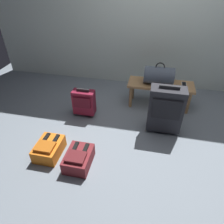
{
  "coord_description": "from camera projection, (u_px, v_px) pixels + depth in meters",
  "views": [
    {
      "loc": [
        -0.03,
        -2.04,
        1.9
      ],
      "look_at": [
        -0.5,
        0.17,
        0.25
      ],
      "focal_mm": 32.72,
      "sensor_mm": 36.0,
      "label": 1
    }
  ],
  "objects": [
    {
      "name": "backpack_orange",
      "position": [
        49.0,
        149.0,
        2.46
      ],
      "size": [
        0.28,
        0.38,
        0.21
      ],
      "color": "orange",
      "rests_on": "ground"
    },
    {
      "name": "back_wall",
      "position": [
        163.0,
        3.0,
        3.16
      ],
      "size": [
        6.0,
        0.1,
        2.8
      ],
      "primitive_type": "cube",
      "color": "silver",
      "rests_on": "ground"
    },
    {
      "name": "duffel_bag_slate",
      "position": [
        159.0,
        76.0,
        3.07
      ],
      "size": [
        0.44,
        0.26,
        0.34
      ],
      "color": "#475160",
      "rests_on": "bench"
    },
    {
      "name": "cell_phone",
      "position": [
        184.0,
        84.0,
        3.11
      ],
      "size": [
        0.07,
        0.14,
        0.01
      ],
      "color": "silver",
      "rests_on": "bench"
    },
    {
      "name": "suitcase_upright_charcoal",
      "position": [
        166.0,
        109.0,
        2.66
      ],
      "size": [
        0.44,
        0.24,
        0.7
      ],
      "color": "black",
      "rests_on": "ground"
    },
    {
      "name": "suitcase_small_burgundy",
      "position": [
        84.0,
        102.0,
        3.01
      ],
      "size": [
        0.32,
        0.19,
        0.46
      ],
      "color": "maroon",
      "rests_on": "ground"
    },
    {
      "name": "backpack_maroon",
      "position": [
        79.0,
        159.0,
        2.33
      ],
      "size": [
        0.28,
        0.38,
        0.21
      ],
      "color": "maroon",
      "rests_on": "ground"
    },
    {
      "name": "bench",
      "position": [
        160.0,
        87.0,
        3.17
      ],
      "size": [
        1.0,
        0.36,
        0.4
      ],
      "color": "#A87A4C",
      "rests_on": "ground"
    },
    {
      "name": "ground_plane",
      "position": [
        146.0,
        139.0,
        2.73
      ],
      "size": [
        6.6,
        6.6,
        0.0
      ],
      "primitive_type": "plane",
      "color": "slate"
    }
  ]
}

